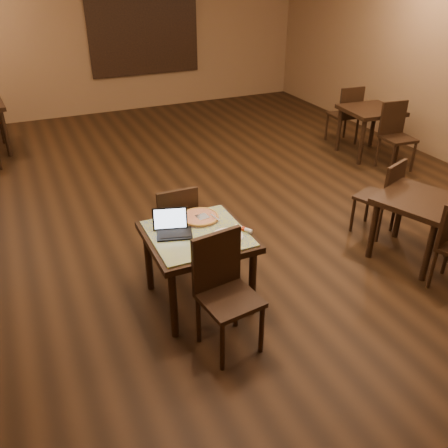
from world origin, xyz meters
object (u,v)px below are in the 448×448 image
laptop (172,227)px  other_table_c (418,209)px  chair_main_near (224,286)px  other_table_a_chair_near (395,132)px  other_table_a_chair_far (347,112)px  other_table_c_chair_far (383,194)px  chair_main_far (176,223)px  tiled_table (198,242)px  other_table_a (370,116)px  pizza_pan (200,218)px

laptop → other_table_c: 2.66m
chair_main_near → other_table_c: chair_main_near is taller
laptop → other_table_a_chair_near: (4.25, 1.80, -0.24)m
laptop → other_table_a_chair_far: 5.20m
other_table_a_chair_near → other_table_c_chair_far: 2.26m
other_table_a_chair_far → other_table_c_chair_far: size_ratio=1.09×
chair_main_far → other_table_a_chair_far: (4.04, 2.49, 0.03)m
other_table_a_chair_far → other_table_c: 3.72m
tiled_table → other_table_a_chair_far: 5.09m
other_table_a → other_table_a_chair_near: other_table_a_chair_near is taller
other_table_a → other_table_a_chair_far: 0.61m
pizza_pan → other_table_c_chair_far: other_table_c_chair_far is taller
other_table_a_chair_near → chair_main_near: bearing=-143.2°
tiled_table → other_table_c: size_ratio=0.92×
tiled_table → other_table_c_chair_far: other_table_c_chair_far is taller
other_table_a → other_table_a_chair_far: size_ratio=0.90×
chair_main_far → other_table_c_chair_far: 2.48m
chair_main_near → other_table_a_chair_near: 4.78m
other_table_a → other_table_c_chair_far: size_ratio=0.98×
tiled_table → pizza_pan: size_ratio=2.39×
tiled_table → other_table_a: (4.05, 2.50, 0.00)m
tiled_table → laptop: laptop is taller
tiled_table → chair_main_near: size_ratio=0.89×
laptop → other_table_c_chair_far: laptop is taller
laptop → other_table_a_chair_far: other_table_a_chair_far is taller
chair_main_near → other_table_a: (4.06, 3.11, 0.08)m
other_table_a_chair_far → chair_main_near: bearing=47.6°
tiled_table → other_table_a_chair_near: other_table_a_chair_near is taller
other_table_a → other_table_c_chair_far: other_table_c_chair_far is taller
laptop → other_table_c: size_ratio=0.36×
pizza_pan → other_table_c: bearing=-12.0°
chair_main_near → pizza_pan: 0.88m
pizza_pan → laptop: bearing=-156.4°
other_table_c_chair_far → laptop: bearing=-16.4°
other_table_c_chair_far → tiled_table: bearing=-13.8°
laptop → pizza_pan: 0.35m
other_table_a_chair_far → pizza_pan: bearing=41.3°
chair_main_far → pizza_pan: chair_main_far is taller
chair_main_far → laptop: laptop is taller
other_table_c → laptop: bearing=151.5°
laptop → other_table_a_chair_near: bearing=39.2°
other_table_c → other_table_a_chair_near: bearing=32.0°
tiled_table → other_table_a: bearing=32.0°
tiled_table → other_table_a_chair_near: 4.48m
chair_main_far → laptop: (-0.20, -0.51, 0.27)m
chair_main_far → other_table_c: chair_main_far is taller
chair_main_near → pizza_pan: chair_main_near is taller
other_table_a_chair_far → other_table_c_chair_far: 3.21m
tiled_table → pizza_pan: 0.29m
other_table_a → laptop: bearing=-145.4°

